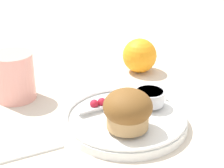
# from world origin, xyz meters

# --- Properties ---
(ground_plane) EXTENTS (3.00, 3.00, 0.00)m
(ground_plane) POSITION_xyz_m (0.00, 0.00, 0.00)
(ground_plane) COLOR beige
(plate) EXTENTS (0.20, 0.20, 0.02)m
(plate) POSITION_xyz_m (0.01, -0.03, 0.01)
(plate) COLOR white
(plate) RESTS_ON ground_plane
(muffin) EXTENTS (0.07, 0.07, 0.06)m
(muffin) POSITION_xyz_m (0.00, -0.06, 0.05)
(muffin) COLOR tan
(muffin) RESTS_ON plate
(cream_ramekin) EXTENTS (0.05, 0.05, 0.02)m
(cream_ramekin) POSITION_xyz_m (0.07, -0.01, 0.03)
(cream_ramekin) COLOR silver
(cream_ramekin) RESTS_ON plate
(berry_pair) EXTENTS (0.03, 0.01, 0.01)m
(berry_pair) POSITION_xyz_m (-0.02, 0.01, 0.03)
(berry_pair) COLOR #B7192D
(berry_pair) RESTS_ON plate
(butter_knife) EXTENTS (0.16, 0.02, 0.00)m
(butter_knife) POSITION_xyz_m (0.03, 0.01, 0.02)
(butter_knife) COLOR #B7B7BC
(butter_knife) RESTS_ON plate
(orange_fruit) EXTENTS (0.07, 0.07, 0.07)m
(orange_fruit) POSITION_xyz_m (0.14, 0.16, 0.04)
(orange_fruit) COLOR orange
(orange_fruit) RESTS_ON ground_plane
(juice_glass) EXTENTS (0.07, 0.07, 0.09)m
(juice_glass) POSITION_xyz_m (-0.12, 0.15, 0.04)
(juice_glass) COLOR #E5998C
(juice_glass) RESTS_ON ground_plane
(folded_napkin) EXTENTS (0.13, 0.07, 0.01)m
(folded_napkin) POSITION_xyz_m (-0.16, -0.01, 0.00)
(folded_napkin) COLOR white
(folded_napkin) RESTS_ON ground_plane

